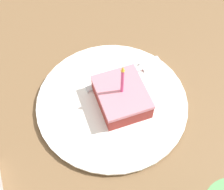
{
  "coord_description": "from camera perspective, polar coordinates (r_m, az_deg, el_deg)",
  "views": [
    {
      "loc": [
        -0.12,
        -0.29,
        0.51
      ],
      "look_at": [
        -0.01,
        0.01,
        0.03
      ],
      "focal_mm": 50.0,
      "sensor_mm": 36.0,
      "label": 1
    }
  ],
  "objects": [
    {
      "name": "plate",
      "position": [
        0.6,
        0.0,
        -1.34
      ],
      "size": [
        0.29,
        0.29,
        0.01
      ],
      "color": "white",
      "rests_on": "ground_plane"
    },
    {
      "name": "ground_plane",
      "position": [
        0.62,
        1.12,
        -3.16
      ],
      "size": [
        2.4,
        2.4,
        0.04
      ],
      "color": "brown",
      "rests_on": "ground"
    },
    {
      "name": "fork",
      "position": [
        0.63,
        3.34,
        4.17
      ],
      "size": [
        0.17,
        0.04,
        0.0
      ],
      "color": "silver",
      "rests_on": "plate"
    },
    {
      "name": "cake_slice",
      "position": [
        0.58,
        1.7,
        -0.19
      ],
      "size": [
        0.09,
        0.1,
        0.11
      ],
      "color": "#99332D",
      "rests_on": "plate"
    }
  ]
}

